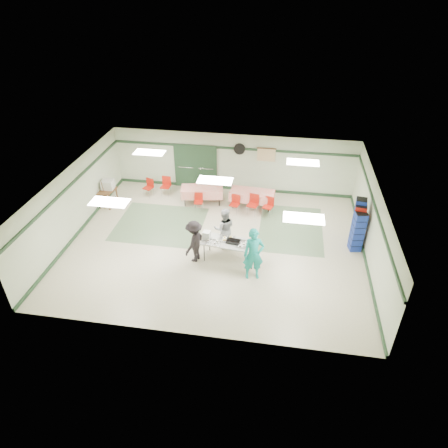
# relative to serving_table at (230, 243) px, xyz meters

# --- Properties ---
(floor) EXTENTS (11.00, 11.00, 0.00)m
(floor) POSITION_rel_serving_table_xyz_m (-0.67, 0.87, -0.72)
(floor) COLOR beige
(floor) RESTS_ON ground
(ceiling) EXTENTS (11.00, 11.00, 0.00)m
(ceiling) POSITION_rel_serving_table_xyz_m (-0.67, 0.87, 1.98)
(ceiling) COLOR silver
(ceiling) RESTS_ON wall_back
(wall_back) EXTENTS (11.00, 0.00, 11.00)m
(wall_back) POSITION_rel_serving_table_xyz_m (-0.67, 5.37, 0.63)
(wall_back) COLOR #B6C0A4
(wall_back) RESTS_ON floor
(wall_front) EXTENTS (11.00, 0.00, 11.00)m
(wall_front) POSITION_rel_serving_table_xyz_m (-0.67, -3.63, 0.63)
(wall_front) COLOR #B6C0A4
(wall_front) RESTS_ON floor
(wall_left) EXTENTS (0.00, 9.00, 9.00)m
(wall_left) POSITION_rel_serving_table_xyz_m (-6.17, 0.87, 0.63)
(wall_left) COLOR #B6C0A4
(wall_left) RESTS_ON floor
(wall_right) EXTENTS (0.00, 9.00, 9.00)m
(wall_right) POSITION_rel_serving_table_xyz_m (4.83, 0.87, 0.63)
(wall_right) COLOR #B6C0A4
(wall_right) RESTS_ON floor
(trim_back) EXTENTS (11.00, 0.06, 0.10)m
(trim_back) POSITION_rel_serving_table_xyz_m (-0.67, 5.34, 1.33)
(trim_back) COLOR #213C25
(trim_back) RESTS_ON wall_back
(baseboard_back) EXTENTS (11.00, 0.06, 0.12)m
(baseboard_back) POSITION_rel_serving_table_xyz_m (-0.67, 5.34, -0.66)
(baseboard_back) COLOR #213C25
(baseboard_back) RESTS_ON floor
(trim_left) EXTENTS (0.06, 9.00, 0.10)m
(trim_left) POSITION_rel_serving_table_xyz_m (-6.14, 0.87, 1.33)
(trim_left) COLOR #213C25
(trim_left) RESTS_ON wall_back
(baseboard_left) EXTENTS (0.06, 9.00, 0.12)m
(baseboard_left) POSITION_rel_serving_table_xyz_m (-6.14, 0.87, -0.66)
(baseboard_left) COLOR #213C25
(baseboard_left) RESTS_ON floor
(trim_right) EXTENTS (0.06, 9.00, 0.10)m
(trim_right) POSITION_rel_serving_table_xyz_m (4.80, 0.87, 1.33)
(trim_right) COLOR #213C25
(trim_right) RESTS_ON wall_back
(baseboard_right) EXTENTS (0.06, 9.00, 0.12)m
(baseboard_right) POSITION_rel_serving_table_xyz_m (4.80, 0.87, -0.66)
(baseboard_right) COLOR #213C25
(baseboard_right) RESTS_ON floor
(green_patch_a) EXTENTS (3.50, 3.00, 0.01)m
(green_patch_a) POSITION_rel_serving_table_xyz_m (-3.17, 1.87, -0.72)
(green_patch_a) COLOR #617B5A
(green_patch_a) RESTS_ON floor
(green_patch_b) EXTENTS (2.50, 3.50, 0.01)m
(green_patch_b) POSITION_rel_serving_table_xyz_m (2.13, 2.37, -0.72)
(green_patch_b) COLOR #617B5A
(green_patch_b) RESTS_ON floor
(double_door_left) EXTENTS (0.90, 0.06, 2.10)m
(double_door_left) POSITION_rel_serving_table_xyz_m (-2.87, 5.31, 0.33)
(double_door_left) COLOR #959795
(double_door_left) RESTS_ON floor
(double_door_right) EXTENTS (0.90, 0.06, 2.10)m
(double_door_right) POSITION_rel_serving_table_xyz_m (-1.92, 5.31, 0.33)
(double_door_right) COLOR #959795
(double_door_right) RESTS_ON floor
(door_frame) EXTENTS (2.00, 0.03, 2.15)m
(door_frame) POSITION_rel_serving_table_xyz_m (-2.40, 5.29, 0.33)
(door_frame) COLOR #213C25
(door_frame) RESTS_ON floor
(wall_fan) EXTENTS (0.50, 0.10, 0.50)m
(wall_fan) POSITION_rel_serving_table_xyz_m (-0.37, 5.31, 1.33)
(wall_fan) COLOR black
(wall_fan) RESTS_ON wall_back
(scroll_banner) EXTENTS (0.80, 0.02, 0.60)m
(scroll_banner) POSITION_rel_serving_table_xyz_m (0.83, 5.31, 1.13)
(scroll_banner) COLOR beige
(scroll_banner) RESTS_ON wall_back
(serving_table) EXTENTS (2.08, 1.03, 0.76)m
(serving_table) POSITION_rel_serving_table_xyz_m (0.00, 0.00, 0.00)
(serving_table) COLOR #B5B5B0
(serving_table) RESTS_ON floor
(sheet_tray_right) EXTENTS (0.68, 0.55, 0.02)m
(sheet_tray_right) POSITION_rel_serving_table_xyz_m (0.54, -0.08, 0.05)
(sheet_tray_right) COLOR silver
(sheet_tray_right) RESTS_ON serving_table
(sheet_tray_mid) EXTENTS (0.60, 0.48, 0.02)m
(sheet_tray_mid) POSITION_rel_serving_table_xyz_m (-0.16, 0.13, 0.05)
(sheet_tray_mid) COLOR silver
(sheet_tray_mid) RESTS_ON serving_table
(sheet_tray_left) EXTENTS (0.57, 0.46, 0.02)m
(sheet_tray_left) POSITION_rel_serving_table_xyz_m (-0.58, -0.17, 0.05)
(sheet_tray_left) COLOR silver
(sheet_tray_left) RESTS_ON serving_table
(baking_pan) EXTENTS (0.53, 0.37, 0.08)m
(baking_pan) POSITION_rel_serving_table_xyz_m (0.11, 0.01, 0.08)
(baking_pan) COLOR black
(baking_pan) RESTS_ON serving_table
(foam_box_stack) EXTENTS (0.28, 0.26, 0.30)m
(foam_box_stack) POSITION_rel_serving_table_xyz_m (-0.85, 0.09, 0.19)
(foam_box_stack) COLOR white
(foam_box_stack) RESTS_ON serving_table
(volunteer_teal) EXTENTS (0.78, 0.60, 1.89)m
(volunteer_teal) POSITION_rel_serving_table_xyz_m (0.89, -0.82, 0.23)
(volunteer_teal) COLOR teal
(volunteer_teal) RESTS_ON floor
(volunteer_grey) EXTENTS (0.91, 0.78, 1.64)m
(volunteer_grey) POSITION_rel_serving_table_xyz_m (-0.33, 0.73, 0.10)
(volunteer_grey) COLOR gray
(volunteer_grey) RESTS_ON floor
(volunteer_dark) EXTENTS (0.88, 1.17, 1.60)m
(volunteer_dark) POSITION_rel_serving_table_xyz_m (-1.24, -0.21, 0.08)
(volunteer_dark) COLOR black
(volunteer_dark) RESTS_ON floor
(dining_table_a) EXTENTS (1.94, 0.98, 0.77)m
(dining_table_a) POSITION_rel_serving_table_xyz_m (0.39, 3.85, -0.15)
(dining_table_a) COLOR red
(dining_table_a) RESTS_ON floor
(dining_table_b) EXTENTS (1.92, 1.10, 0.77)m
(dining_table_b) POSITION_rel_serving_table_xyz_m (-1.81, 3.85, -0.15)
(dining_table_b) COLOR red
(dining_table_b) RESTS_ON floor
(chair_a) EXTENTS (0.51, 0.51, 0.90)m
(chair_a) POSITION_rel_serving_table_xyz_m (0.50, 3.29, -0.17)
(chair_a) COLOR #B3200E
(chair_a) RESTS_ON floor
(chair_b) EXTENTS (0.45, 0.45, 0.81)m
(chair_b) POSITION_rel_serving_table_xyz_m (-0.27, 3.28, -0.22)
(chair_b) COLOR #B3200E
(chair_b) RESTS_ON floor
(chair_c) EXTENTS (0.49, 0.49, 0.83)m
(chair_c) POSITION_rel_serving_table_xyz_m (1.15, 3.28, -0.21)
(chair_c) COLOR #B3200E
(chair_c) RESTS_ON floor
(chair_d) EXTENTS (0.41, 0.41, 0.77)m
(chair_d) POSITION_rel_serving_table_xyz_m (-1.85, 3.28, -0.25)
(chair_d) COLOR #B3200E
(chair_d) RESTS_ON floor
(chair_loose_a) EXTENTS (0.44, 0.44, 0.89)m
(chair_loose_a) POSITION_rel_serving_table_xyz_m (-3.59, 4.34, -0.18)
(chair_loose_a) COLOR #B3200E
(chair_loose_a) RESTS_ON floor
(chair_loose_b) EXTENTS (0.50, 0.50, 0.83)m
(chair_loose_b) POSITION_rel_serving_table_xyz_m (-4.33, 4.13, -0.21)
(chair_loose_b) COLOR #B3200E
(chair_loose_b) RESTS_ON floor
(crate_stack_blue_a) EXTENTS (0.42, 0.42, 1.93)m
(crate_stack_blue_a) POSITION_rel_serving_table_xyz_m (4.48, 1.72, 0.25)
(crate_stack_blue_a) COLOR navy
(crate_stack_blue_a) RESTS_ON floor
(crate_stack_red) EXTENTS (0.44, 0.44, 1.77)m
(crate_stack_red) POSITION_rel_serving_table_xyz_m (4.48, 1.58, 0.16)
(crate_stack_red) COLOR #9F180F
(crate_stack_red) RESTS_ON floor
(crate_stack_blue_b) EXTENTS (0.47, 0.47, 1.60)m
(crate_stack_blue_b) POSITION_rel_serving_table_xyz_m (4.48, 1.34, 0.08)
(crate_stack_blue_b) COLOR navy
(crate_stack_blue_b) RESTS_ON floor
(printer_table) EXTENTS (0.65, 0.91, 0.74)m
(printer_table) POSITION_rel_serving_table_xyz_m (-5.82, 2.99, -0.08)
(printer_table) COLOR brown
(printer_table) RESTS_ON floor
(office_printer) EXTENTS (0.52, 0.46, 0.40)m
(office_printer) POSITION_rel_serving_table_xyz_m (-5.82, 3.15, 0.22)
(office_printer) COLOR beige
(office_printer) RESTS_ON printer_table
(broom) EXTENTS (0.04, 0.21, 1.29)m
(broom) POSITION_rel_serving_table_xyz_m (-5.90, 2.84, -0.04)
(broom) COLOR brown
(broom) RESTS_ON floor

